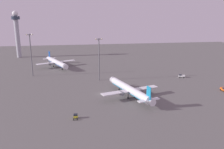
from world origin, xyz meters
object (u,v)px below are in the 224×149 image
(airplane_near_gate, at_px, (130,90))
(cargo_loader, at_px, (182,76))
(control_tower, at_px, (17,31))
(maintenance_van, at_px, (224,89))
(airplane_taxiway_distant, at_px, (56,62))
(apron_light_west, at_px, (99,57))
(apron_light_central, at_px, (31,53))
(pushback_tug, at_px, (76,116))

(airplane_near_gate, bearing_deg, cargo_loader, 19.22)
(cargo_loader, bearing_deg, control_tower, 71.83)
(maintenance_van, bearing_deg, airplane_taxiway_distant, -36.79)
(apron_light_west, bearing_deg, cargo_loader, -2.39)
(cargo_loader, bearing_deg, airplane_taxiway_distant, 80.93)
(apron_light_west, height_order, apron_light_central, apron_light_central)
(control_tower, distance_m, apron_light_central, 81.06)
(airplane_taxiway_distant, xyz_separation_m, maintenance_van, (100.78, -78.91, -2.93))
(airplane_taxiway_distant, height_order, apron_light_central, apron_light_central)
(apron_light_west, bearing_deg, apron_light_central, 157.94)
(cargo_loader, distance_m, apron_light_central, 107.80)
(control_tower, relative_size, airplane_taxiway_distant, 1.15)
(cargo_loader, height_order, apron_light_central, apron_light_central)
(airplane_near_gate, relative_size, cargo_loader, 9.28)
(airplane_taxiway_distant, bearing_deg, apron_light_central, 35.94)
(airplane_near_gate, height_order, apron_light_west, apron_light_west)
(airplane_taxiway_distant, distance_m, pushback_tug, 103.51)
(airplane_taxiway_distant, distance_m, maintenance_van, 128.03)
(control_tower, bearing_deg, airplane_near_gate, -57.06)
(cargo_loader, height_order, apron_light_west, apron_light_west)
(cargo_loader, distance_m, pushback_tug, 92.68)
(cargo_loader, relative_size, maintenance_van, 1.09)
(airplane_taxiway_distant, height_order, pushback_tug, airplane_taxiway_distant)
(airplane_near_gate, xyz_separation_m, airplane_taxiway_distant, (-44.31, 80.18, -0.08))
(airplane_near_gate, relative_size, maintenance_van, 10.10)
(maintenance_van, bearing_deg, control_tower, -41.24)
(airplane_taxiway_distant, bearing_deg, cargo_loader, 128.13)
(airplane_taxiway_distant, distance_m, cargo_loader, 101.18)
(airplane_taxiway_distant, xyz_separation_m, apron_light_west, (31.33, -44.89, 11.98))
(control_tower, relative_size, pushback_tug, 14.43)
(apron_light_west, bearing_deg, airplane_near_gate, -69.81)
(maintenance_van, xyz_separation_m, pushback_tug, (-85.92, -23.49, -0.11))
(maintenance_van, xyz_separation_m, apron_light_central, (-115.88, 52.84, 15.80))
(pushback_tug, distance_m, apron_light_central, 83.52)
(airplane_taxiway_distant, bearing_deg, apron_light_west, 100.94)
(apron_light_central, bearing_deg, airplane_taxiway_distant, 59.92)
(control_tower, relative_size, cargo_loader, 10.09)
(control_tower, distance_m, maintenance_van, 193.02)
(control_tower, xyz_separation_m, maintenance_van, (141.08, -129.32, -25.08))
(airplane_taxiway_distant, xyz_separation_m, apron_light_central, (-15.10, -26.07, 12.88))
(control_tower, xyz_separation_m, cargo_loader, (129.70, -97.72, -25.08))
(cargo_loader, distance_m, apron_light_west, 60.00)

